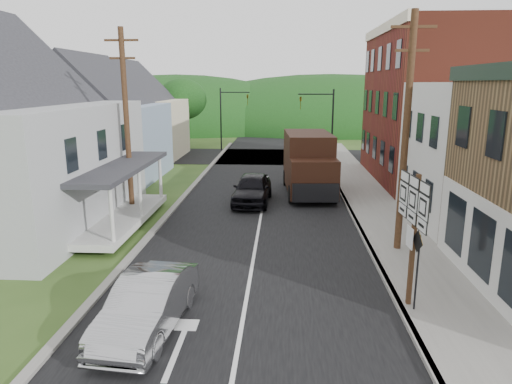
% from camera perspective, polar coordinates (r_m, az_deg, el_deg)
% --- Properties ---
extents(ground, '(120.00, 120.00, 0.00)m').
position_cam_1_polar(ground, '(15.23, -0.92, -11.67)').
color(ground, '#2D4719').
rests_on(ground, ground).
extents(road, '(9.00, 90.00, 0.02)m').
position_cam_1_polar(road, '(24.64, 0.84, -1.75)').
color(road, black).
rests_on(road, ground).
extents(cross_road, '(60.00, 9.00, 0.02)m').
position_cam_1_polar(cross_road, '(41.27, 1.92, 4.46)').
color(cross_road, black).
rests_on(cross_road, ground).
extents(sidewalk_right, '(2.80, 55.00, 0.15)m').
position_cam_1_polar(sidewalk_right, '(23.18, 15.35, -3.04)').
color(sidewalk_right, slate).
rests_on(sidewalk_right, ground).
extents(curb_right, '(0.20, 55.00, 0.15)m').
position_cam_1_polar(curb_right, '(22.94, 12.05, -3.02)').
color(curb_right, slate).
rests_on(curb_right, ground).
extents(curb_left, '(0.30, 55.00, 0.12)m').
position_cam_1_polar(curb_left, '(23.38, -10.86, -2.68)').
color(curb_left, slate).
rests_on(curb_left, ground).
extents(storefront_white, '(8.00, 7.00, 6.50)m').
position_cam_1_polar(storefront_white, '(23.80, 28.94, 4.02)').
color(storefront_white, silver).
rests_on(storefront_white, ground).
extents(storefront_red, '(8.00, 12.00, 10.00)m').
position_cam_1_polar(storefront_red, '(32.44, 22.17, 9.91)').
color(storefront_red, maroon).
rests_on(storefront_red, ground).
extents(house_blue, '(7.14, 8.16, 7.28)m').
position_cam_1_polar(house_blue, '(33.15, -18.11, 8.02)').
color(house_blue, '#8096AE').
rests_on(house_blue, ground).
extents(house_cream, '(7.14, 8.16, 7.28)m').
position_cam_1_polar(house_cream, '(41.78, -14.27, 9.26)').
color(house_cream, beige).
rests_on(house_cream, ground).
extents(utility_pole_right, '(1.60, 0.26, 9.00)m').
position_cam_1_polar(utility_pole_right, '(17.93, 18.21, 7.00)').
color(utility_pole_right, '#472D19').
rests_on(utility_pole_right, ground).
extents(utility_pole_left, '(1.60, 0.26, 9.00)m').
position_cam_1_polar(utility_pole_left, '(23.10, -15.87, 8.47)').
color(utility_pole_left, '#472D19').
rests_on(utility_pole_left, ground).
extents(traffic_signal_right, '(2.87, 0.20, 6.00)m').
position_cam_1_polar(traffic_signal_right, '(37.49, 8.49, 9.19)').
color(traffic_signal_right, black).
rests_on(traffic_signal_right, ground).
extents(traffic_signal_left, '(2.87, 0.20, 6.00)m').
position_cam_1_polar(traffic_signal_left, '(44.65, -3.53, 9.98)').
color(traffic_signal_left, black).
rests_on(traffic_signal_left, ground).
extents(tree_left_c, '(5.80, 5.80, 8.41)m').
position_cam_1_polar(tree_left_c, '(39.26, -27.87, 11.18)').
color(tree_left_c, '#382616').
rests_on(tree_left_c, ground).
extents(tree_left_d, '(4.80, 4.80, 6.94)m').
position_cam_1_polar(tree_left_d, '(46.87, -9.15, 11.38)').
color(tree_left_d, '#382616').
rests_on(tree_left_d, ground).
extents(forested_ridge, '(90.00, 30.00, 16.00)m').
position_cam_1_polar(forested_ridge, '(69.06, 2.56, 8.10)').
color(forested_ridge, black).
rests_on(forested_ridge, ground).
extents(silver_sedan, '(1.96, 4.61, 1.48)m').
position_cam_1_polar(silver_sedan, '(12.79, -13.38, -13.57)').
color(silver_sedan, '#9FA0A4').
rests_on(silver_sedan, ground).
extents(dark_sedan, '(2.14, 4.84, 1.62)m').
position_cam_1_polar(dark_sedan, '(25.04, -0.47, 0.41)').
color(dark_sedan, black).
rests_on(dark_sedan, ground).
extents(delivery_van, '(3.01, 6.56, 3.59)m').
position_cam_1_polar(delivery_van, '(27.15, 6.61, 3.51)').
color(delivery_van, black).
rests_on(delivery_van, ground).
extents(route_sign_cluster, '(0.27, 2.22, 3.88)m').
position_cam_1_polar(route_sign_cluster, '(13.60, 19.02, -3.54)').
color(route_sign_cluster, '#472D19').
rests_on(route_sign_cluster, sidewalk_right).
extents(warning_sign, '(0.14, 0.65, 2.38)m').
position_cam_1_polar(warning_sign, '(13.65, 19.52, -7.93)').
color(warning_sign, black).
rests_on(warning_sign, sidewalk_right).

